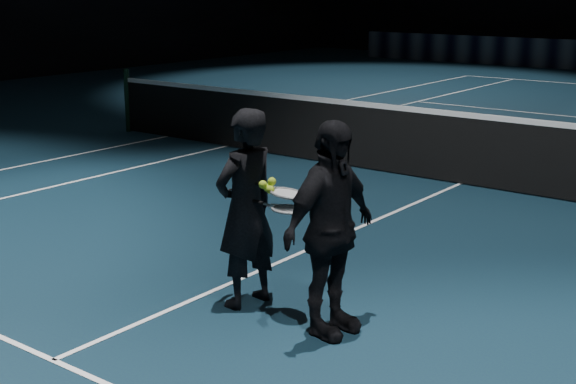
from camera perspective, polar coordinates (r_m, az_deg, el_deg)
name	(u,v)px	position (r m, az deg, el deg)	size (l,w,h in m)	color
floor	(460,184)	(10.72, 12.13, 0.56)	(36.00, 36.00, 0.00)	#0D1F31
court_lines	(460,184)	(10.72, 12.13, 0.58)	(10.98, 23.78, 0.01)	white
net_post_left	(128,100)	(14.48, -11.34, 6.40)	(0.10, 0.10, 1.10)	black
net_mesh	(462,150)	(10.63, 12.26, 2.91)	(12.80, 0.02, 0.86)	black
net_tape	(464,115)	(10.55, 12.39, 5.39)	(12.80, 0.03, 0.07)	white
player_a	(246,209)	(6.37, -3.01, -1.19)	(0.59, 0.39, 1.61)	black
player_b	(330,230)	(5.84, 3.00, -2.69)	(0.95, 0.39, 1.61)	black
racket_lower	(288,209)	(6.06, 0.04, -1.25)	(0.68, 0.22, 0.03)	black
racket_upper	(287,193)	(6.09, -0.07, -0.10)	(0.68, 0.22, 0.03)	black
tennis_balls	(270,187)	(6.15, -1.30, 0.39)	(0.12, 0.10, 0.12)	#AFC028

